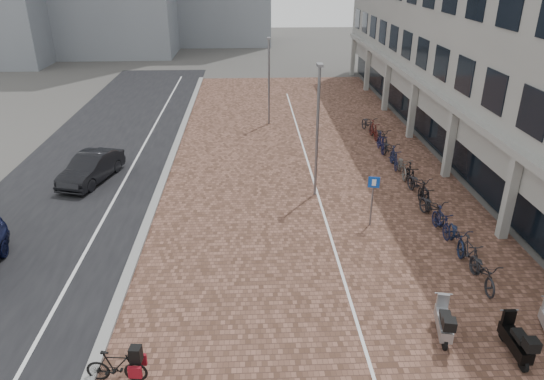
{
  "coord_description": "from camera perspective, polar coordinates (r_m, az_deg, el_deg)",
  "views": [
    {
      "loc": [
        -0.88,
        -12.37,
        9.81
      ],
      "look_at": [
        0.0,
        6.0,
        1.3
      ],
      "focal_mm": 32.99,
      "sensor_mm": 36.0,
      "label": 1
    }
  ],
  "objects": [
    {
      "name": "scooter_mid",
      "position": [
        15.43,
        26.09,
        -15.06
      ],
      "size": [
        0.53,
        1.61,
        1.1
      ],
      "primitive_type": null,
      "rotation": [
        0.0,
        0.0,
        -0.02
      ],
      "color": "black",
      "rests_on": "ground"
    },
    {
      "name": "ground",
      "position": [
        15.81,
        1.07,
        -13.52
      ],
      "size": [
        140.0,
        140.0,
        0.0
      ],
      "primitive_type": "plane",
      "color": "#474442",
      "rests_on": "ground"
    },
    {
      "name": "parking_sign",
      "position": [
        20.06,
        11.42,
        -0.45
      ],
      "size": [
        0.45,
        0.13,
        2.15
      ],
      "rotation": [
        0.0,
        0.0,
        -0.21
      ],
      "color": "slate",
      "rests_on": "ground"
    },
    {
      "name": "lane_line",
      "position": [
        26.97,
        -15.67,
        2.59
      ],
      "size": [
        0.12,
        44.0,
        0.0
      ],
      "primitive_type": "cube",
      "color": "white",
      "rests_on": "street_asphalt"
    },
    {
      "name": "curb",
      "position": [
        26.58,
        -11.69,
        2.8
      ],
      "size": [
        0.35,
        42.0,
        0.14
      ],
      "primitive_type": "cube",
      "color": "gray",
      "rests_on": "ground"
    },
    {
      "name": "scooter_front",
      "position": [
        15.37,
        19.03,
        -13.9
      ],
      "size": [
        0.82,
        1.64,
        1.08
      ],
      "primitive_type": null,
      "rotation": [
        0.0,
        0.0,
        -0.22
      ],
      "color": "#949599",
      "rests_on": "ground"
    },
    {
      "name": "hero_bike",
      "position": [
        13.91,
        -17.36,
        -18.61
      ],
      "size": [
        1.62,
        0.59,
        1.12
      ],
      "rotation": [
        0.0,
        0.0,
        1.48
      ],
      "color": "black",
      "rests_on": "ground"
    },
    {
      "name": "bike_row",
      "position": [
        24.53,
        15.34,
        1.65
      ],
      "size": [
        1.26,
        18.12,
        1.05
      ],
      "color": "black",
      "rests_on": "ground"
    },
    {
      "name": "lamp_far",
      "position": [
        32.31,
        -0.36,
        12.14
      ],
      "size": [
        0.12,
        0.12,
        5.43
      ],
      "primitive_type": "cylinder",
      "color": "slate",
      "rests_on": "ground"
    },
    {
      "name": "plaza_brick",
      "position": [
        26.42,
        3.72,
        3.01
      ],
      "size": [
        14.5,
        42.0,
        0.04
      ],
      "primitive_type": "cube",
      "color": "brown",
      "rests_on": "ground"
    },
    {
      "name": "street_asphalt",
      "position": [
        27.5,
        -19.73,
        2.42
      ],
      "size": [
        8.0,
        50.0,
        0.03
      ],
      "primitive_type": "cube",
      "color": "black",
      "rests_on": "ground"
    },
    {
      "name": "car_dark",
      "position": [
        25.61,
        -19.94,
        2.39
      ],
      "size": [
        2.47,
        4.34,
        1.35
      ],
      "primitive_type": "imported",
      "rotation": [
        0.0,
        0.0,
        -0.27
      ],
      "color": "black",
      "rests_on": "ground"
    },
    {
      "name": "parking_line",
      "position": [
        26.44,
        4.15,
        3.07
      ],
      "size": [
        0.1,
        30.0,
        0.0
      ],
      "primitive_type": "cube",
      "color": "white",
      "rests_on": "plaza_brick"
    },
    {
      "name": "lamp_near",
      "position": [
        21.88,
        5.18,
        6.44
      ],
      "size": [
        0.12,
        0.12,
        5.88
      ],
      "primitive_type": "cylinder",
      "color": "slate",
      "rests_on": "ground"
    }
  ]
}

